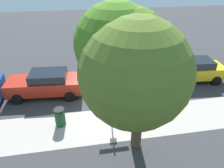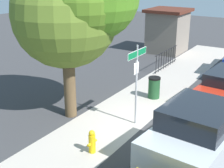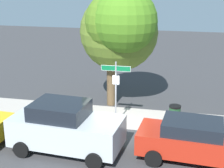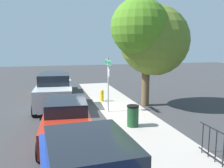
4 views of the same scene
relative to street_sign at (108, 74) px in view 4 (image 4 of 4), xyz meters
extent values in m
plane|color=#38383A|center=(0.14, -0.40, -2.10)|extent=(60.00, 60.00, 0.00)
cube|color=#AFA59B|center=(2.14, 0.90, -2.10)|extent=(24.00, 2.60, 0.00)
cylinder|color=#9EA0A5|center=(0.00, 0.00, -0.59)|extent=(0.07, 0.07, 3.03)
cube|color=#0F723D|center=(0.00, 0.00, 0.62)|extent=(1.32, 0.02, 0.22)
cube|color=white|center=(0.00, 0.00, 0.62)|extent=(1.35, 0.02, 0.25)
cube|color=silver|center=(0.00, 0.02, 0.07)|extent=(0.32, 0.02, 0.42)
cylinder|color=brown|center=(-0.76, 2.51, -0.69)|extent=(0.46, 0.46, 2.83)
sphere|color=#497F1E|center=(0.04, 1.76, 2.52)|extent=(3.19, 3.19, 3.19)
sphere|color=#597226|center=(-0.42, 2.84, 1.81)|extent=(4.04, 4.04, 4.04)
sphere|color=#4F781F|center=(-0.41, 2.01, 2.42)|extent=(3.05, 3.05, 3.05)
cube|color=gold|center=(-6.19, -2.81, -1.39)|extent=(4.58, 2.03, 0.78)
cube|color=black|center=(-6.46, -2.79, -0.77)|extent=(2.25, 1.65, 0.46)
cylinder|color=black|center=(-4.61, -2.07, -1.78)|extent=(0.65, 0.27, 0.64)
cylinder|color=black|center=(-4.74, -3.77, -1.78)|extent=(0.65, 0.27, 0.64)
cylinder|color=black|center=(-7.65, -1.85, -1.78)|extent=(0.65, 0.27, 0.64)
cylinder|color=black|center=(-7.77, -3.56, -1.78)|extent=(0.65, 0.27, 0.64)
cube|color=#B6BEC4|center=(-1.37, -2.85, -1.24)|extent=(4.48, 2.29, 1.10)
cube|color=black|center=(-1.63, -2.83, -0.39)|extent=(2.21, 1.88, 0.59)
cylinder|color=black|center=(0.18, -1.99, -1.78)|extent=(0.66, 0.27, 0.64)
cylinder|color=black|center=(0.02, -3.94, -1.78)|extent=(0.66, 0.27, 0.64)
cylinder|color=black|center=(-2.76, -1.76, -1.78)|extent=(0.66, 0.27, 0.64)
cylinder|color=black|center=(-2.92, -3.70, -1.78)|extent=(0.66, 0.27, 0.64)
cube|color=#B42615|center=(3.69, -2.55, -1.38)|extent=(4.64, 2.06, 0.80)
cube|color=black|center=(3.41, -2.53, -0.74)|extent=(2.28, 1.68, 0.47)
cylinder|color=black|center=(5.28, -1.80, -1.78)|extent=(0.65, 0.27, 0.64)
cylinder|color=black|center=(5.16, -3.52, -1.78)|extent=(0.65, 0.27, 0.64)
cylinder|color=black|center=(2.21, -1.57, -1.78)|extent=(0.65, 0.27, 0.64)
cylinder|color=black|center=(2.09, -3.30, -1.78)|extent=(0.65, 0.27, 0.64)
cube|color=black|center=(8.22, -2.41, -0.54)|extent=(2.32, 1.82, 0.54)
cylinder|color=black|center=(5.93, 1.90, -1.58)|extent=(0.03, 0.03, 1.05)
cylinder|color=black|center=(6.28, 1.90, -1.58)|extent=(0.03, 0.03, 1.05)
cylinder|color=black|center=(6.64, 1.90, -1.58)|extent=(0.03, 0.03, 1.05)
cylinder|color=black|center=(6.99, 1.90, -1.58)|extent=(0.03, 0.03, 1.05)
cylinder|color=yellow|center=(-2.52, 0.20, -1.79)|extent=(0.22, 0.22, 0.62)
sphere|color=yellow|center=(-2.52, 0.20, -1.42)|extent=(0.20, 0.20, 0.20)
cylinder|color=yellow|center=(-2.68, 0.20, -1.76)|extent=(0.10, 0.09, 0.09)
cylinder|color=yellow|center=(-2.36, 0.20, -1.76)|extent=(0.10, 0.09, 0.09)
cylinder|color=#1E4C28|center=(2.68, 0.50, -1.65)|extent=(0.52, 0.52, 0.90)
cylinder|color=black|center=(2.68, 0.50, -1.16)|extent=(0.55, 0.55, 0.08)
camera|label=1|loc=(1.45, 9.05, 5.15)|focal=33.14mm
camera|label=2|loc=(-9.57, -5.01, 3.40)|focal=50.65mm
camera|label=3|loc=(2.93, -14.31, 4.54)|focal=54.43mm
camera|label=4|loc=(13.01, -3.17, 1.66)|focal=39.85mm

